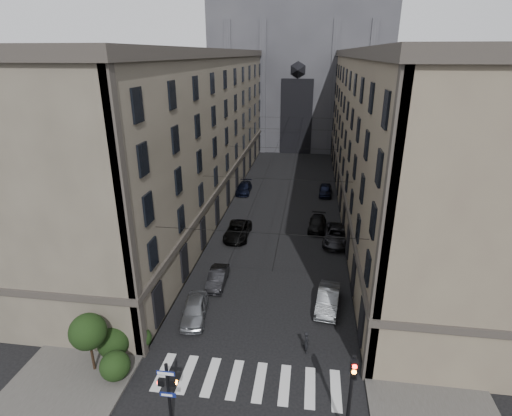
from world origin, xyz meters
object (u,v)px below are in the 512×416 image
at_px(pedestrian_signal_left, 168,390).
at_px(car_left_far, 244,188).
at_px(gothic_tower, 301,56).
at_px(pedestrian, 306,342).
at_px(car_left_midnear, 217,278).
at_px(car_left_near, 195,310).
at_px(car_left_midfar, 238,231).
at_px(car_right_far, 325,190).
at_px(car_right_near, 328,299).
at_px(car_right_midnear, 337,235).
at_px(traffic_light_right, 351,389).
at_px(car_right_midfar, 317,224).

xyz_separation_m(pedestrian_signal_left, car_left_far, (-2.47, 37.69, -1.64)).
height_order(gothic_tower, pedestrian, gothic_tower).
bearing_deg(car_left_midnear, car_left_near, -99.12).
distance_m(car_left_midfar, car_right_far, 17.86).
xyz_separation_m(pedestrian_signal_left, car_left_midnear, (-0.69, 13.71, -1.66)).
relative_size(car_left_midnear, car_right_near, 0.87).
relative_size(car_left_far, car_right_near, 1.02).
bearing_deg(car_right_midnear, car_left_near, -120.78).
bearing_deg(car_left_far, car_left_midfar, -84.38).
xyz_separation_m(pedestrian_signal_left, car_right_far, (8.87, 38.25, -1.59)).
bearing_deg(car_left_near, car_right_midnear, 44.78).
height_order(gothic_tower, car_right_near, gothic_tower).
bearing_deg(pedestrian, traffic_light_right, 179.52).
bearing_deg(car_right_far, pedestrian_signal_left, -100.13).
bearing_deg(car_right_far, car_left_far, -174.26).
relative_size(gothic_tower, car_right_near, 12.69).
bearing_deg(car_right_midnear, gothic_tower, 103.66).
distance_m(gothic_tower, car_right_midfar, 50.25).
relative_size(traffic_light_right, pedestrian, 3.31).
bearing_deg(car_right_near, car_left_near, -157.67).
xyz_separation_m(car_left_near, car_left_midnear, (0.62, 4.74, -0.09)).
distance_m(traffic_light_right, car_right_far, 37.91).
distance_m(car_left_midnear, car_left_midfar, 9.45).
bearing_deg(car_right_midfar, car_right_near, -82.37).
bearing_deg(pedestrian, car_right_far, -23.58).
distance_m(car_left_midfar, car_right_near, 14.71).
bearing_deg(car_right_midfar, car_left_midnear, -118.82).
distance_m(car_left_midfar, car_right_midnear, 10.40).
height_order(car_right_near, car_right_midnear, car_right_midnear).
xyz_separation_m(gothic_tower, car_right_midfar, (4.20, -47.04, -17.14)).
height_order(car_left_near, car_left_far, car_left_near).
distance_m(car_left_near, pedestrian, 8.61).
distance_m(car_left_midfar, car_left_far, 14.64).
relative_size(pedestrian_signal_left, car_left_far, 0.85).
bearing_deg(pedestrian, car_left_midfar, 4.51).
bearing_deg(car_left_near, gothic_tower, 77.88).
relative_size(traffic_light_right, car_left_midfar, 0.98).
bearing_deg(car_right_far, car_left_near, -106.24).
height_order(traffic_light_right, car_right_near, traffic_light_right).
bearing_deg(pedestrian_signal_left, car_right_far, 76.94).
bearing_deg(car_right_midfar, car_right_midnear, -51.84).
bearing_deg(pedestrian_signal_left, car_left_midnear, 92.86).
bearing_deg(car_left_far, gothic_tower, 79.13).
bearing_deg(traffic_light_right, car_right_midnear, 88.50).
height_order(pedestrian_signal_left, traffic_light_right, traffic_light_right).
bearing_deg(car_left_midnear, car_left_midfar, 88.33).
bearing_deg(car_right_near, car_right_midnear, 90.96).
xyz_separation_m(traffic_light_right, car_left_midfar, (-9.80, 22.74, -2.55)).
relative_size(car_left_near, car_right_near, 0.96).
xyz_separation_m(car_right_near, pedestrian, (-1.53, -5.15, 0.03)).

